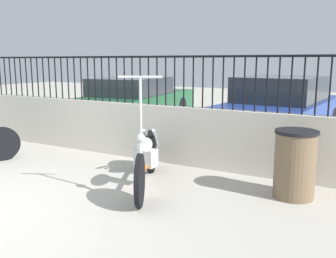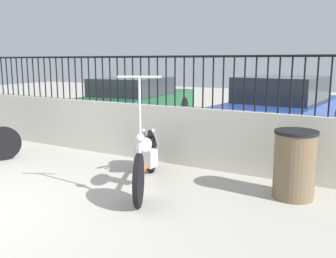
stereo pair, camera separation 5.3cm
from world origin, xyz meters
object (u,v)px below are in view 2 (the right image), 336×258
at_px(trash_bin, 294,164).
at_px(car_green, 136,100).
at_px(motorcycle_orange, 147,156).
at_px(car_blue, 283,108).

xyz_separation_m(trash_bin, car_green, (-5.01, 3.72, 0.21)).
distance_m(motorcycle_orange, car_blue, 4.14).
height_order(motorcycle_orange, car_green, motorcycle_orange).
bearing_deg(car_green, motorcycle_orange, -150.11).
xyz_separation_m(trash_bin, car_blue, (-0.99, 3.54, 0.26)).
relative_size(car_green, car_blue, 1.13).
bearing_deg(trash_bin, car_green, 143.35).
xyz_separation_m(car_green, car_blue, (4.02, -0.18, 0.04)).
bearing_deg(car_blue, motorcycle_orange, 171.46).
relative_size(motorcycle_orange, car_green, 0.41).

